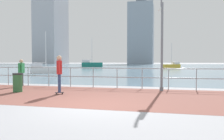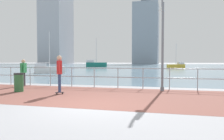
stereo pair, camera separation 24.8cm
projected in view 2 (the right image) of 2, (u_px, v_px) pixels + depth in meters
name	position (u px, v px, depth m)	size (l,w,h in m)	color
ground	(155.00, 68.00, 46.34)	(220.00, 220.00, 0.00)	#9E9EA3
brick_paving	(104.00, 96.00, 9.78)	(28.00, 5.52, 0.01)	brown
harbor_water	(157.00, 67.00, 56.04)	(180.00, 88.00, 0.00)	#6B899E
waterfront_railing	(118.00, 74.00, 12.42)	(25.25, 0.06, 1.15)	#9EADB7
lamppost	(162.00, 36.00, 11.32)	(0.36, 0.82, 5.06)	slate
skateboarder	(59.00, 71.00, 10.16)	(0.41, 0.53, 1.78)	black
bystander	(23.00, 70.00, 13.49)	(0.28, 0.56, 1.62)	#4C4C51
trash_bin	(19.00, 82.00, 11.00)	(0.46, 0.46, 0.93)	#2D6638
sailboat_blue	(49.00, 69.00, 27.08)	(3.51, 3.12, 5.06)	white
sailboat_white	(96.00, 64.00, 54.35)	(5.20, 3.42, 7.02)	#197266
sailboat_navy	(176.00, 66.00, 45.29)	(3.69, 2.78, 5.08)	gold
tower_beige	(146.00, 34.00, 103.55)	(11.15, 14.95, 29.45)	#8493A3
tower_glass	(56.00, 28.00, 110.61)	(11.46, 16.30, 37.56)	#A3A8B2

